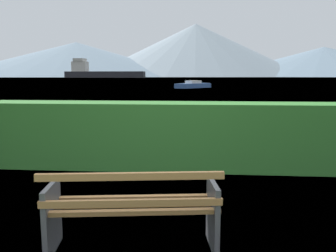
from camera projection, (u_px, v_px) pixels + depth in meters
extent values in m
plane|color=#4C6B33|center=(134.00, 247.00, 3.44)|extent=(1400.00, 1400.00, 0.00)
plane|color=#7A99A8|center=(195.00, 78.00, 307.56)|extent=(620.00, 620.00, 0.00)
cube|color=#A0703F|center=(132.00, 212.00, 3.19)|extent=(1.66, 0.28, 0.04)
cube|color=#A0703F|center=(133.00, 205.00, 3.38)|extent=(1.66, 0.28, 0.04)
cube|color=#A0703F|center=(134.00, 198.00, 3.57)|extent=(1.66, 0.28, 0.04)
cube|color=#A0703F|center=(131.00, 203.00, 3.10)|extent=(1.66, 0.26, 0.06)
cube|color=#A0703F|center=(131.00, 176.00, 3.01)|extent=(1.66, 0.26, 0.06)
cube|color=#4C4C51|center=(52.00, 218.00, 3.34)|extent=(0.11, 0.51, 0.68)
cube|color=#4C4C51|center=(213.00, 215.00, 3.41)|extent=(0.11, 0.51, 0.68)
cube|color=#2D6B28|center=(163.00, 135.00, 6.40)|extent=(6.70, 0.84, 1.22)
cube|color=#232328|center=(105.00, 75.00, 299.25)|extent=(70.77, 13.62, 5.41)
cube|color=silver|center=(80.00, 67.00, 301.06)|extent=(13.09, 9.85, 8.66)
cube|color=beige|center=(80.00, 60.00, 300.23)|extent=(9.34, 10.70, 2.71)
cube|color=#335693|center=(193.00, 86.00, 48.17)|extent=(5.17, 6.08, 0.65)
cube|color=silver|center=(193.00, 82.00, 48.10)|extent=(2.35, 2.55, 0.39)
cone|color=slate|center=(77.00, 60.00, 535.98)|extent=(377.27, 377.27, 53.60)
cone|color=gray|center=(196.00, 50.00, 575.51)|extent=(362.49, 362.49, 87.82)
cone|color=slate|center=(323.00, 62.00, 561.22)|extent=(372.80, 372.80, 48.49)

